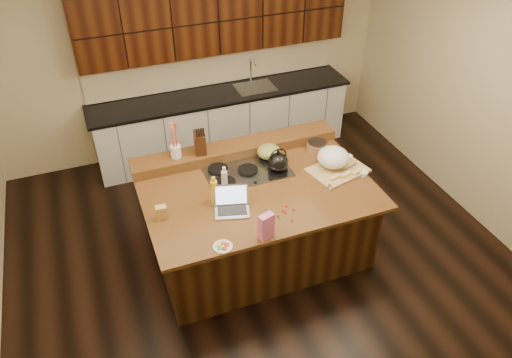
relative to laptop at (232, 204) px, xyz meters
name	(u,v)px	position (x,y,z in m)	size (l,w,h in m)	color
room	(258,154)	(0.36, 0.23, 0.37)	(5.52, 5.02, 2.72)	black
island	(258,220)	(0.36, 0.23, -0.52)	(2.40, 1.60, 0.92)	black
back_ledge	(236,149)	(0.36, 0.93, 0.00)	(2.40, 0.30, 0.12)	black
cooktop	(248,171)	(0.36, 0.53, -0.05)	(0.92, 0.52, 0.05)	gray
back_counter	(220,89)	(0.66, 2.45, 0.00)	(3.70, 0.66, 2.40)	silver
kettle	(278,162)	(0.66, 0.40, 0.08)	(0.22, 0.22, 0.20)	black
green_bowl	(269,152)	(0.66, 0.66, 0.05)	(0.26, 0.26, 0.15)	olive
laptop	(232,204)	(0.00, 0.00, 0.00)	(0.40, 0.35, 0.24)	#B7B7BC
oil_bottle	(214,192)	(-0.13, 0.15, 0.07)	(0.07, 0.07, 0.27)	yellow
vinegar_bottle	(225,181)	(0.03, 0.30, 0.06)	(0.06, 0.06, 0.25)	silver
wooden_tray	(334,160)	(1.27, 0.25, 0.05)	(0.69, 0.57, 0.24)	tan
ramekin_a	(363,173)	(1.51, 0.03, -0.04)	(0.10, 0.10, 0.04)	white
ramekin_b	(335,152)	(1.43, 0.50, -0.04)	(0.10, 0.10, 0.04)	white
ramekin_c	(348,157)	(1.51, 0.36, -0.04)	(0.10, 0.10, 0.04)	white
strainer_bowl	(317,147)	(1.27, 0.66, -0.02)	(0.24, 0.24, 0.09)	#996B3F
kitchen_timer	(330,186)	(1.06, -0.05, -0.03)	(0.08, 0.08, 0.07)	silver
pink_bag	(266,226)	(0.16, -0.50, 0.07)	(0.14, 0.08, 0.27)	pink
candy_plate	(223,247)	(-0.25, -0.48, -0.06)	(0.18, 0.18, 0.01)	white
package_box	(161,213)	(-0.68, 0.10, 0.01)	(0.10, 0.07, 0.15)	#BB9542
utensil_crock	(176,151)	(-0.33, 0.93, 0.13)	(0.12, 0.12, 0.14)	white
knife_block	(200,143)	(-0.05, 0.93, 0.17)	(0.12, 0.19, 0.24)	black
gumdrop_0	(283,211)	(0.45, -0.22, -0.05)	(0.02, 0.02, 0.02)	red
gumdrop_1	(280,218)	(0.38, -0.31, -0.05)	(0.02, 0.02, 0.02)	#198C26
gumdrop_2	(285,212)	(0.47, -0.25, -0.05)	(0.02, 0.02, 0.02)	red
gumdrop_3	(265,226)	(0.21, -0.37, -0.05)	(0.02, 0.02, 0.02)	#198C26
gumdrop_4	(294,210)	(0.56, -0.24, -0.05)	(0.02, 0.02, 0.02)	red
gumdrop_5	(270,209)	(0.35, -0.16, -0.05)	(0.02, 0.02, 0.02)	#198C26
gumdrop_6	(268,214)	(0.30, -0.21, -0.05)	(0.02, 0.02, 0.02)	red
gumdrop_7	(265,226)	(0.21, -0.37, -0.05)	(0.02, 0.02, 0.02)	#198C26
gumdrop_8	(292,220)	(0.48, -0.38, -0.05)	(0.02, 0.02, 0.02)	red
gumdrop_9	(258,225)	(0.15, -0.33, -0.05)	(0.02, 0.02, 0.02)	#198C26
gumdrop_10	(267,213)	(0.30, -0.19, -0.05)	(0.02, 0.02, 0.02)	red
gumdrop_11	(272,221)	(0.30, -0.33, -0.05)	(0.02, 0.02, 0.02)	#198C26
gumdrop_12	(278,216)	(0.38, -0.28, -0.05)	(0.02, 0.02, 0.02)	red
gumdrop_13	(261,227)	(0.17, -0.37, -0.05)	(0.02, 0.02, 0.02)	#198C26
gumdrop_14	(287,206)	(0.52, -0.17, -0.05)	(0.02, 0.02, 0.02)	red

